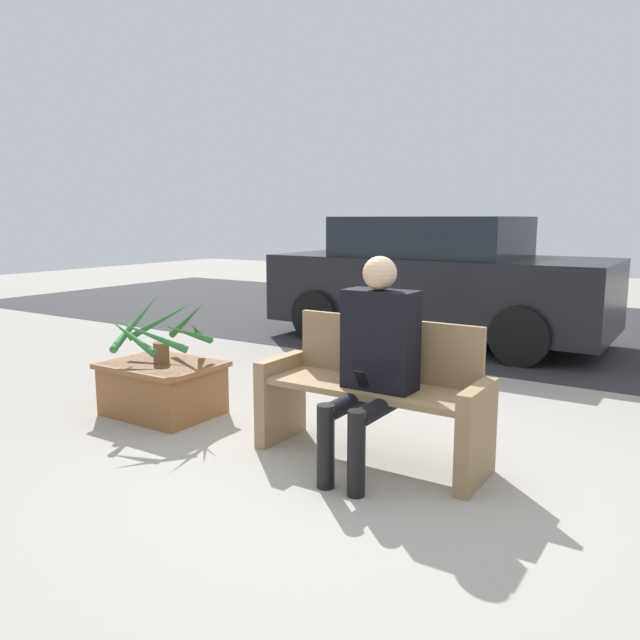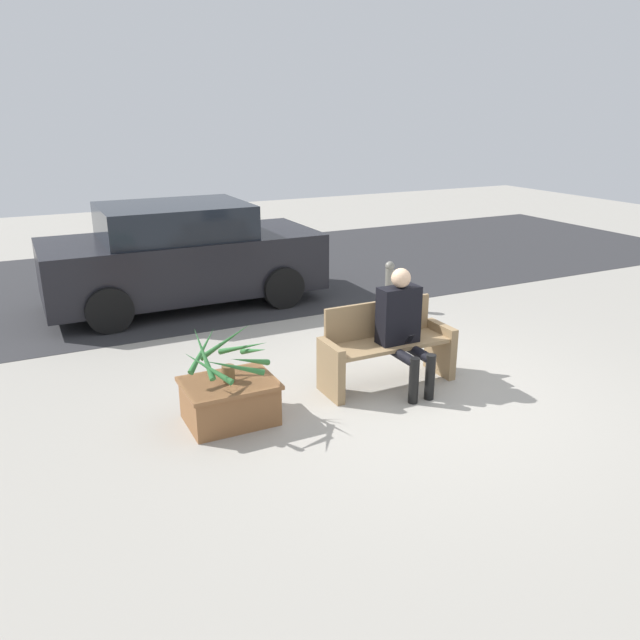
{
  "view_description": "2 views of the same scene",
  "coord_description": "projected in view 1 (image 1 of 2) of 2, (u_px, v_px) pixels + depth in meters",
  "views": [
    {
      "loc": [
        1.74,
        -3.11,
        1.56
      ],
      "look_at": [
        -0.73,
        0.72,
        0.81
      ],
      "focal_mm": 35.0,
      "sensor_mm": 36.0,
      "label": 1
    },
    {
      "loc": [
        -3.6,
        -5.06,
        2.89
      ],
      "look_at": [
        -0.69,
        0.78,
        0.7
      ],
      "focal_mm": 35.0,
      "sensor_mm": 36.0,
      "label": 2
    }
  ],
  "objects": [
    {
      "name": "ground_plane",
      "position": [
        357.0,
        479.0,
        3.76
      ],
      "size": [
        30.0,
        30.0,
        0.0
      ],
      "primitive_type": "plane",
      "color": "#9E998E"
    },
    {
      "name": "road_surface",
      "position": [
        566.0,
        331.0,
        8.65
      ],
      "size": [
        20.0,
        6.0,
        0.01
      ],
      "primitive_type": "cube",
      "color": "#2D2D30",
      "rests_on": "ground_plane"
    },
    {
      "name": "bench",
      "position": [
        373.0,
        394.0,
        4.04
      ],
      "size": [
        1.51,
        0.5,
        0.9
      ],
      "color": "#8C704C",
      "rests_on": "ground_plane"
    },
    {
      "name": "person_seated",
      "position": [
        374.0,
        354.0,
        3.8
      ],
      "size": [
        0.45,
        0.64,
        1.33
      ],
      "color": "black",
      "rests_on": "ground_plane"
    },
    {
      "name": "planter_box",
      "position": [
        163.0,
        386.0,
        4.98
      ],
      "size": [
        0.88,
        0.68,
        0.42
      ],
      "color": "brown",
      "rests_on": "ground_plane"
    },
    {
      "name": "potted_plant",
      "position": [
        160.0,
        331.0,
        4.9
      ],
      "size": [
        0.83,
        0.82,
        0.53
      ],
      "color": "brown",
      "rests_on": "planter_box"
    },
    {
      "name": "parked_car",
      "position": [
        438.0,
        280.0,
        7.95
      ],
      "size": [
        4.16,
        1.98,
        1.57
      ],
      "color": "black",
      "rests_on": "ground_plane"
    }
  ]
}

